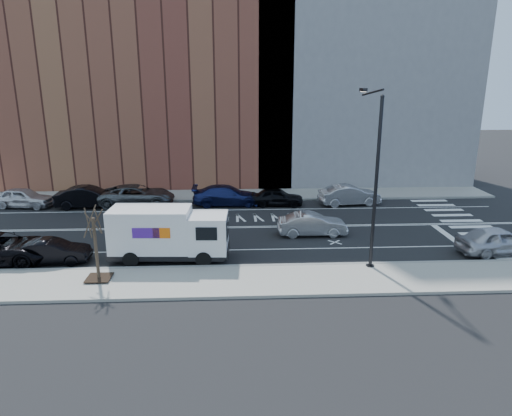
{
  "coord_description": "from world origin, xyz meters",
  "views": [
    {
      "loc": [
        -0.2,
        -29.66,
        9.75
      ],
      "look_at": [
        1.25,
        -0.17,
        1.4
      ],
      "focal_mm": 32.0,
      "sensor_mm": 36.0,
      "label": 1
    }
  ],
  "objects": [
    {
      "name": "bldg_brick",
      "position": [
        -8.0,
        15.6,
        11.0
      ],
      "size": [
        26.0,
        10.0,
        22.0
      ],
      "primitive_type": "cube",
      "color": "brown",
      "rests_on": "ground"
    },
    {
      "name": "far_parked_e",
      "position": [
        3.2,
        5.45,
        0.71
      ],
      "size": [
        4.28,
        1.99,
        1.42
      ],
      "primitive_type": "imported",
      "rotation": [
        0.0,
        0.0,
        1.49
      ],
      "color": "black",
      "rests_on": "ground"
    },
    {
      "name": "near_parked_front",
      "position": [
        14.94,
        -5.59,
        0.8
      ],
      "size": [
        4.92,
        2.51,
        1.6
      ],
      "primitive_type": "imported",
      "rotation": [
        0.0,
        0.0,
        1.71
      ],
      "color": "silver",
      "rests_on": "ground"
    },
    {
      "name": "curb_far",
      "position": [
        0.0,
        7.0,
        0.08
      ],
      "size": [
        44.0,
        0.25,
        0.17
      ],
      "primitive_type": "cube",
      "color": "gray",
      "rests_on": "ground"
    },
    {
      "name": "street_tree",
      "position": [
        -7.0,
        -8.4,
        1.45
      ],
      "size": [
        1.2,
        1.2,
        3.75
      ],
      "color": "black",
      "rests_on": "ground"
    },
    {
      "name": "driving_sedan",
      "position": [
        4.8,
        -1.82,
        0.73
      ],
      "size": [
        4.44,
        1.57,
        1.46
      ],
      "primitive_type": "imported",
      "rotation": [
        0.0,
        0.0,
        1.58
      ],
      "color": "#A8A9AD",
      "rests_on": "ground"
    },
    {
      "name": "road_markings",
      "position": [
        0.0,
        0.0,
        0.0
      ],
      "size": [
        40.0,
        8.6,
        0.01
      ],
      "primitive_type": null,
      "color": "white",
      "rests_on": "ground"
    },
    {
      "name": "sidewalk_near",
      "position": [
        0.0,
        -8.8,
        0.07
      ],
      "size": [
        44.0,
        3.6,
        0.15
      ],
      "primitive_type": "cube",
      "color": "gray",
      "rests_on": "ground"
    },
    {
      "name": "far_parked_b",
      "position": [
        -11.6,
        5.61,
        0.84
      ],
      "size": [
        5.15,
        1.96,
        1.68
      ],
      "primitive_type": "imported",
      "rotation": [
        0.0,
        0.0,
        1.61
      ],
      "color": "black",
      "rests_on": "ground"
    },
    {
      "name": "fedex_van",
      "position": [
        -3.89,
        -5.6,
        1.57
      ],
      "size": [
        6.63,
        2.58,
        2.98
      ],
      "rotation": [
        0.0,
        0.0,
        -0.05
      ],
      "color": "black",
      "rests_on": "ground"
    },
    {
      "name": "bldg_concrete",
      "position": [
        12.0,
        15.6,
        13.0
      ],
      "size": [
        20.0,
        10.0,
        26.0
      ],
      "primitive_type": "cube",
      "color": "slate",
      "rests_on": "ground"
    },
    {
      "name": "curb_near",
      "position": [
        0.0,
        -7.0,
        0.08
      ],
      "size": [
        44.0,
        0.25,
        0.17
      ],
      "primitive_type": "cube",
      "color": "gray",
      "rests_on": "ground"
    },
    {
      "name": "streetlight",
      "position": [
        7.0,
        -6.91,
        5.08
      ],
      "size": [
        0.44,
        4.02,
        9.34
      ],
      "color": "black",
      "rests_on": "ground"
    },
    {
      "name": "ground",
      "position": [
        0.0,
        0.0,
        0.0
      ],
      "size": [
        120.0,
        120.0,
        0.0
      ],
      "primitive_type": "plane",
      "color": "black",
      "rests_on": "ground"
    },
    {
      "name": "far_parked_d",
      "position": [
        -0.8,
        5.82,
        0.79
      ],
      "size": [
        5.47,
        2.23,
        1.59
      ],
      "primitive_type": "imported",
      "rotation": [
        0.0,
        0.0,
        1.57
      ],
      "color": "navy",
      "rests_on": "ground"
    },
    {
      "name": "far_parked_a",
      "position": [
        -16.8,
        5.88,
        0.79
      ],
      "size": [
        4.8,
        2.39,
        1.57
      ],
      "primitive_type": "imported",
      "rotation": [
        0.0,
        0.0,
        1.45
      ],
      "color": "silver",
      "rests_on": "ground"
    },
    {
      "name": "near_parked_rear_a",
      "position": [
        -10.23,
        -5.78,
        0.67
      ],
      "size": [
        4.12,
        1.64,
        1.33
      ],
      "primitive_type": "imported",
      "rotation": [
        0.0,
        0.0,
        1.63
      ],
      "color": "black",
      "rests_on": "ground"
    },
    {
      "name": "crosswalk",
      "position": [
        16.0,
        0.0,
        0.0
      ],
      "size": [
        3.0,
        14.0,
        0.01
      ],
      "primitive_type": null,
      "color": "white",
      "rests_on": "ground"
    },
    {
      "name": "far_parked_f",
      "position": [
        9.04,
        5.43,
        0.8
      ],
      "size": [
        5.01,
        2.23,
        1.6
      ],
      "primitive_type": "imported",
      "rotation": [
        0.0,
        0.0,
        1.68
      ],
      "color": "#AEADB2",
      "rests_on": "ground"
    },
    {
      "name": "sidewalk_far",
      "position": [
        0.0,
        8.8,
        0.07
      ],
      "size": [
        44.0,
        3.6,
        0.15
      ],
      "primitive_type": "cube",
      "color": "gray",
      "rests_on": "ground"
    },
    {
      "name": "far_parked_c",
      "position": [
        -8.0,
        6.06,
        0.83
      ],
      "size": [
        6.1,
        3.06,
        1.66
      ],
      "primitive_type": "imported",
      "rotation": [
        0.0,
        0.0,
        1.62
      ],
      "color": "#4E5255",
      "rests_on": "ground"
    }
  ]
}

